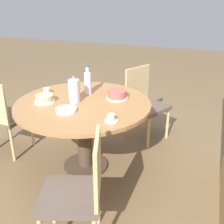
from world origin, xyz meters
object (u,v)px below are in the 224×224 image
(chair_a, at_px, (144,102))
(water_bottle, at_px, (88,83))
(cake_main, at_px, (117,95))
(cup_b, at_px, (111,118))
(chair_b, at_px, (2,115))
(chair_c, at_px, (79,190))
(cup_a, at_px, (47,91))
(coffee_pot, at_px, (74,90))
(cake_second, at_px, (44,99))

(chair_a, xyz_separation_m, water_bottle, (0.65, -0.46, 0.39))
(cake_main, relative_size, cup_b, 1.92)
(chair_b, relative_size, chair_c, 1.00)
(chair_a, height_order, water_bottle, water_bottle)
(chair_b, relative_size, cup_b, 7.84)
(cake_main, bearing_deg, chair_a, 168.59)
(cake_main, distance_m, cup_a, 0.75)
(water_bottle, distance_m, cake_main, 0.34)
(chair_a, xyz_separation_m, cup_b, (1.19, -0.01, 0.30))
(cup_a, bearing_deg, cup_b, 65.12)
(cake_main, bearing_deg, chair_b, -78.41)
(chair_b, relative_size, coffee_pot, 3.43)
(chair_c, height_order, coffee_pot, coffee_pot)
(chair_c, xyz_separation_m, cup_a, (-0.99, -0.84, 0.30))
(chair_b, relative_size, water_bottle, 2.93)
(chair_a, bearing_deg, chair_c, -152.36)
(chair_a, height_order, cake_second, chair_a)
(coffee_pot, height_order, water_bottle, water_bottle)
(coffee_pot, relative_size, cup_b, 2.28)
(chair_b, xyz_separation_m, cup_a, (-0.13, 0.51, 0.30))
(chair_c, height_order, cake_second, chair_c)
(water_bottle, xyz_separation_m, cup_a, (0.15, -0.41, -0.10))
(chair_c, distance_m, cake_main, 1.16)
(water_bottle, bearing_deg, chair_a, 144.25)
(chair_a, xyz_separation_m, chair_c, (1.78, -0.04, 0.00))
(cup_a, bearing_deg, coffee_pot, 75.26)
(chair_b, height_order, cup_a, chair_b)
(chair_a, bearing_deg, cake_main, -162.64)
(water_bottle, xyz_separation_m, cake_second, (0.36, -0.30, -0.09))
(cup_a, bearing_deg, cake_second, 26.71)
(chair_a, relative_size, cup_b, 7.84)
(chair_b, xyz_separation_m, cup_b, (0.27, 1.38, 0.30))
(cake_main, xyz_separation_m, cake_second, (0.34, -0.63, -0.01))
(coffee_pot, bearing_deg, chair_a, 150.84)
(chair_b, bearing_deg, water_bottle, -161.81)
(cake_main, bearing_deg, cup_b, 13.36)
(chair_a, bearing_deg, cake_second, 171.30)
(cake_main, height_order, cup_a, cake_main)
(chair_a, relative_size, chair_c, 1.00)
(chair_a, height_order, chair_b, same)
(cup_b, bearing_deg, cake_main, -166.64)
(chair_b, bearing_deg, cup_a, -164.25)
(chair_c, relative_size, cup_a, 7.84)
(chair_a, xyz_separation_m, chair_b, (0.92, -1.39, 0.00))
(chair_c, bearing_deg, cake_second, -155.82)
(water_bottle, relative_size, cake_main, 1.39)
(cake_second, relative_size, cup_a, 1.78)
(cup_a, bearing_deg, cake_main, 99.63)
(chair_a, relative_size, cake_main, 4.07)
(chair_a, bearing_deg, cup_b, -151.69)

